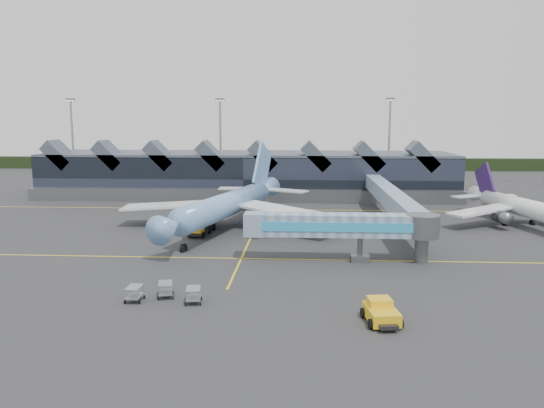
# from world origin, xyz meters

# --- Properties ---
(ground) EXTENTS (260.00, 260.00, 0.00)m
(ground) POSITION_xyz_m (0.00, 0.00, 0.00)
(ground) COLOR #2D2D30
(ground) RESTS_ON ground
(taxi_stripes) EXTENTS (120.00, 60.00, 0.01)m
(taxi_stripes) POSITION_xyz_m (0.00, 10.00, 0.01)
(taxi_stripes) COLOR yellow
(taxi_stripes) RESTS_ON ground
(tree_line_far) EXTENTS (260.00, 4.00, 4.00)m
(tree_line_far) POSITION_xyz_m (0.00, 110.00, 2.00)
(tree_line_far) COLOR black
(tree_line_far) RESTS_ON ground
(terminal) EXTENTS (90.00, 22.25, 12.52)m
(terminal) POSITION_xyz_m (-5.07, 47.35, 4.88)
(terminal) COLOR black
(terminal) RESTS_ON ground
(light_masts) EXTENTS (132.40, 42.56, 22.45)m
(light_masts) POSITION_xyz_m (21.00, 62.80, 12.49)
(light_masts) COLOR gray
(light_masts) RESTS_ON ground
(main_airliner) EXTENTS (35.02, 41.06, 13.37)m
(main_airliner) POSITION_xyz_m (-3.87, 9.72, 3.93)
(main_airliner) COLOR #6897D2
(main_airliner) RESTS_ON ground
(regional_jet) EXTENTS (25.10, 27.86, 9.64)m
(regional_jet) POSITION_xyz_m (42.06, 15.35, 3.06)
(regional_jet) COLOR silver
(regional_jet) RESTS_ON ground
(jet_bridge) EXTENTS (23.08, 3.98, 5.85)m
(jet_bridge) POSITION_xyz_m (13.40, -8.41, 4.19)
(jet_bridge) COLOR #6580A8
(jet_bridge) RESTS_ON ground
(fuel_truck) EXTENTS (3.17, 8.63, 2.87)m
(fuel_truck) POSITION_xyz_m (-7.53, 6.18, 1.61)
(fuel_truck) COLOR black
(fuel_truck) RESTS_ON ground
(pushback_tug) EXTENTS (3.23, 4.61, 1.92)m
(pushback_tug) POSITION_xyz_m (14.11, -27.86, 0.86)
(pushback_tug) COLOR yellow
(pushback_tug) RESTS_ON ground
(baggage_carts) EXTENTS (7.02, 3.65, 1.42)m
(baggage_carts) POSITION_xyz_m (-5.39, -23.54, 0.80)
(baggage_carts) COLOR gray
(baggage_carts) RESTS_ON ground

